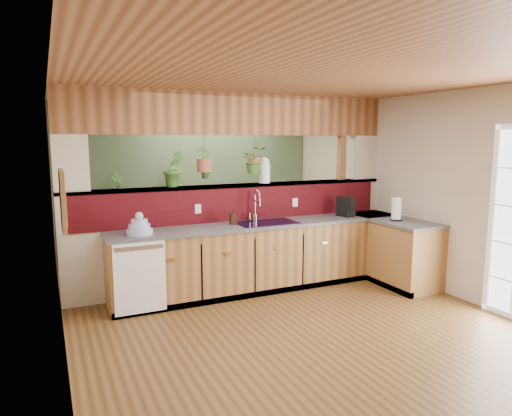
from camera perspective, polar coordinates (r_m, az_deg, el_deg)
name	(u,v)px	position (r m, az deg, el deg)	size (l,w,h in m)	color
ground	(284,315)	(5.36, 3.49, -13.26)	(4.60, 7.00, 0.01)	#55381A
ceiling	(286,81)	(5.02, 3.77, 15.52)	(4.60, 7.00, 0.01)	brown
wall_back	(191,179)	(8.25, -8.09, 3.65)	(4.60, 0.02, 2.60)	beige
wall_left	(58,218)	(4.42, -23.55, -1.14)	(0.02, 7.00, 2.60)	beige
wall_right	(439,193)	(6.44, 21.91, 1.78)	(0.02, 7.00, 2.60)	beige
pass_through_partition	(240,198)	(6.26, -2.05, 1.20)	(4.60, 0.21, 2.60)	beige
pass_through_ledge	(238,186)	(6.23, -2.32, 2.82)	(4.60, 0.21, 0.04)	brown
header_beam	(237,114)	(6.21, -2.37, 11.63)	(4.60, 0.15, 0.55)	brown
sage_backwall	(192,179)	(8.23, -8.05, 3.64)	(4.55, 0.02, 2.55)	#506847
countertop	(308,253)	(6.34, 6.46, -5.59)	(4.14, 1.52, 0.90)	brown
dishwasher	(140,278)	(5.34, -14.29, -8.43)	(0.58, 0.03, 0.82)	white
navy_sink	(266,228)	(6.07, 1.26, -2.56)	(0.82, 0.50, 0.18)	black
framed_print	(63,201)	(3.60, -22.98, 0.86)	(0.04, 0.35, 0.45)	brown
faucet	(256,204)	(6.13, 0.01, 0.48)	(0.19, 0.19, 0.43)	#B7B7B2
dish_stack	(140,228)	(5.45, -14.35, -2.38)	(0.30, 0.30, 0.26)	#A6B2D7
soap_dispenser	(233,217)	(5.91, -2.85, -1.18)	(0.08, 0.09, 0.19)	#331F12
coffee_maker	(346,207)	(6.65, 11.22, 0.06)	(0.15, 0.25, 0.28)	black
paper_towel	(396,209)	(6.47, 17.14, -0.17)	(0.16, 0.16, 0.34)	black
glass_jar	(264,170)	(6.38, 1.07, 4.75)	(0.16, 0.16, 0.36)	silver
ledge_plant_left	(174,168)	(5.92, -10.27, 4.89)	(0.26, 0.21, 0.47)	#376422
hanging_plant_a	(204,152)	(6.03, -6.46, 6.99)	(0.26, 0.21, 0.56)	brown
hanging_plant_b	(255,148)	(6.30, -0.18, 7.45)	(0.41, 0.38, 0.49)	brown
shelving_console	(154,228)	(7.93, -12.66, -2.50)	(1.63, 0.43, 1.09)	black
shelf_plant_a	(117,186)	(7.73, -17.02, 2.66)	(0.22, 0.15, 0.41)	#376422
shelf_plant_b	(175,181)	(7.91, -10.05, 3.35)	(0.28, 0.28, 0.50)	#376422
floor_plant	(288,234)	(7.85, 3.98, -3.24)	(0.71, 0.61, 0.78)	#376422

